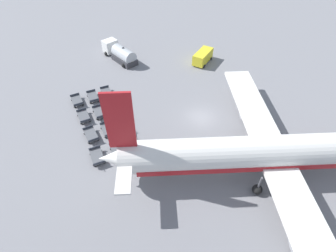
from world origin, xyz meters
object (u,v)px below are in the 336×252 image
airplane (284,152)px  baggage_dolly_row_mid_b_col_d (135,145)px  baggage_dolly_row_mid_b_col_c (124,125)px  baggage_dolly_row_near_col_c (91,135)px  baggage_dolly_row_near_col_d (97,157)px  baggage_dolly_row_near_col_a (77,101)px  fuel_tanker_primary (121,54)px  baggage_dolly_row_mid_a_col_d (118,151)px  baggage_dolly_row_mid_a_col_b (99,112)px  baggage_dolly_row_mid_b_col_a (107,93)px  baggage_dolly_row_mid_a_col_a (93,97)px  service_van (203,57)px  baggage_dolly_row_mid_a_col_c (108,130)px  baggage_dolly_row_mid_b_col_b (116,107)px  baggage_dolly_row_near_col_b (84,117)px

airplane → baggage_dolly_row_mid_b_col_d: (-7.38, -16.47, -3.10)m
airplane → baggage_dolly_row_mid_b_col_c: (-11.59, -17.53, -3.10)m
baggage_dolly_row_near_col_c → baggage_dolly_row_near_col_d: size_ratio=1.00×
baggage_dolly_row_near_col_d → baggage_dolly_row_near_col_a: bearing=-166.0°
airplane → baggage_dolly_row_near_col_a: bearing=-127.4°
fuel_tanker_primary → baggage_dolly_row_mid_b_col_d: 23.81m
baggage_dolly_row_near_col_c → baggage_dolly_row_mid_a_col_d: (3.69, 3.44, 0.00)m
baggage_dolly_row_mid_a_col_b → baggage_dolly_row_mid_b_col_c: size_ratio=1.00×
baggage_dolly_row_mid_b_col_a → baggage_dolly_row_mid_a_col_a: bearing=-72.5°
service_van → baggage_dolly_row_mid_b_col_d: service_van is taller
baggage_dolly_row_near_col_d → baggage_dolly_row_mid_a_col_a: same height
fuel_tanker_primary → baggage_dolly_row_mid_b_col_d: size_ratio=2.43×
baggage_dolly_row_mid_a_col_a → baggage_dolly_row_mid_a_col_d: 12.93m
baggage_dolly_row_mid_a_col_b → baggage_dolly_row_mid_b_col_c: (3.50, 3.45, 0.00)m
baggage_dolly_row_near_col_c → baggage_dolly_row_mid_b_col_a: bearing=165.7°
baggage_dolly_row_mid_a_col_d → baggage_dolly_row_mid_a_col_c: bearing=-165.0°
baggage_dolly_row_mid_a_col_c → service_van: bearing=130.6°
baggage_dolly_row_near_col_c → baggage_dolly_row_mid_a_col_b: (-4.66, 1.19, 0.00)m
baggage_dolly_row_mid_a_col_c → baggage_dolly_row_mid_b_col_a: 8.92m
baggage_dolly_row_mid_b_col_d → baggage_dolly_row_mid_a_col_d: bearing=-74.2°
fuel_tanker_primary → baggage_dolly_row_mid_a_col_d: bearing=-5.1°
airplane → service_van: (-27.12, -1.08, -2.34)m
baggage_dolly_row_near_col_a → baggage_dolly_row_mid_b_col_d: size_ratio=1.00×
baggage_dolly_row_mid_b_col_b → airplane: bearing=49.5°
baggage_dolly_row_mid_a_col_b → baggage_dolly_row_near_col_d: bearing=-2.5°
baggage_dolly_row_mid_b_col_a → baggage_dolly_row_near_col_a: bearing=-75.3°
baggage_dolly_row_mid_a_col_d → fuel_tanker_primary: bearing=174.9°
service_van → baggage_dolly_row_near_col_d: (20.81, -20.28, -0.75)m
baggage_dolly_row_near_col_b → baggage_dolly_row_near_col_d: 8.49m
fuel_tanker_primary → baggage_dolly_row_near_col_c: fuel_tanker_primary is taller
baggage_dolly_row_mid_a_col_c → baggage_dolly_row_mid_b_col_c: 2.41m
fuel_tanker_primary → baggage_dolly_row_mid_a_col_b: (16.09, -4.43, -0.87)m
baggage_dolly_row_mid_a_col_a → baggage_dolly_row_mid_a_col_d: bearing=14.6°
baggage_dolly_row_mid_a_col_a → baggage_dolly_row_mid_b_col_a: 2.35m
baggage_dolly_row_near_col_b → baggage_dolly_row_mid_a_col_d: same height
baggage_dolly_row_mid_a_col_b → service_van: bearing=121.1°
baggage_dolly_row_mid_b_col_d → baggage_dolly_row_mid_a_col_a: bearing=-155.1°
airplane → baggage_dolly_row_mid_b_col_d: 18.31m
baggage_dolly_row_mid_b_col_c → baggage_dolly_row_mid_a_col_c: bearing=-76.5°
service_van → baggage_dolly_row_mid_a_col_b: bearing=-58.9°
airplane → baggage_dolly_row_mid_b_col_b: 24.50m
baggage_dolly_row_near_col_b → baggage_dolly_row_mid_b_col_d: same height
baggage_dolly_row_near_col_b → baggage_dolly_row_mid_b_col_d: (7.20, 6.82, 0.00)m
baggage_dolly_row_near_col_a → baggage_dolly_row_mid_b_col_c: (7.12, 6.92, 0.00)m
baggage_dolly_row_near_col_b → baggage_dolly_row_near_col_c: bearing=15.1°
airplane → fuel_tanker_primary: size_ratio=4.85×
fuel_tanker_primary → baggage_dolly_row_near_col_d: size_ratio=2.43×
baggage_dolly_row_near_col_b → baggage_dolly_row_near_col_d: bearing=13.1°
service_van → baggage_dolly_row_mid_a_col_c: service_van is taller
baggage_dolly_row_near_col_c → baggage_dolly_row_near_col_d: 4.20m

